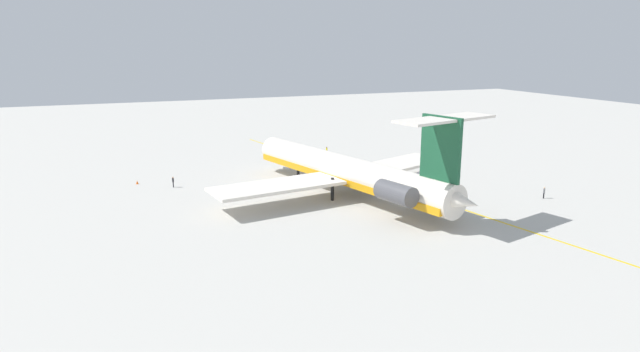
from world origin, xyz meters
name	(u,v)px	position (x,y,z in m)	size (l,w,h in m)	color
ground	(382,184)	(0.00, 0.00, 0.00)	(284.39, 284.39, 0.00)	#B7B5AD
main_jetliner	(351,172)	(-4.34, 7.52, 3.63)	(45.17, 40.38, 13.32)	silver
ground_crew_near_nose	(544,191)	(-15.67, -17.37, 1.07)	(0.27, 0.42, 1.69)	black
ground_crew_near_tail	(327,150)	(23.38, -0.41, 1.16)	(0.45, 0.29, 1.83)	black
ground_crew_portside	(173,181)	(10.49, 30.54, 1.07)	(0.41, 0.27, 1.68)	black
safety_cone_nose	(137,182)	(14.65, 35.53, 0.28)	(0.40, 0.40, 0.55)	#EA590F
taxiway_centreline	(399,188)	(-3.10, -1.11, 0.00)	(102.94, 0.36, 0.01)	gold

